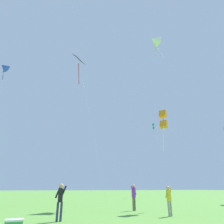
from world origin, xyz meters
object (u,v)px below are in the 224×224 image
at_px(kite_blue_delta, 4,67).
at_px(kite_orange_box, 163,120).
at_px(person_foreground_watcher, 60,198).
at_px(person_with_spool, 169,198).
at_px(person_far_back, 134,195).
at_px(kite_white_distant, 155,40).
at_px(kite_black_large, 79,66).
at_px(kite_teal_box, 154,127).

bearing_deg(kite_blue_delta, kite_orange_box, -64.00).
distance_m(kite_blue_delta, person_foreground_watcher, 47.88).
bearing_deg(person_with_spool, person_far_back, 95.79).
xyz_separation_m(kite_white_distant, person_foreground_watcher, (-13.17, -8.95, -20.40)).
height_order(kite_blue_delta, kite_black_large, kite_blue_delta).
relative_size(kite_black_large, person_foreground_watcher, 12.71).
bearing_deg(person_far_back, kite_white_distant, 38.19).
height_order(kite_orange_box, person_foreground_watcher, kite_orange_box).
bearing_deg(kite_black_large, kite_white_distant, -36.31).
xyz_separation_m(kite_teal_box, person_far_back, (-15.51, -19.17, -11.88)).
relative_size(person_with_spool, person_far_back, 0.91).
bearing_deg(kite_teal_box, kite_white_distant, -120.98).
relative_size(kite_white_distant, kite_black_large, 1.06).
bearing_deg(kite_orange_box, kite_teal_box, 57.00).
distance_m(kite_black_large, person_foreground_watcher, 24.10).
bearing_deg(kite_blue_delta, kite_white_distant, -52.51).
distance_m(kite_blue_delta, person_with_spool, 49.73).
bearing_deg(kite_teal_box, kite_blue_delta, 152.31).
xyz_separation_m(kite_teal_box, kite_blue_delta, (-30.23, 15.86, 15.72)).
height_order(kite_blue_delta, person_with_spool, kite_blue_delta).
bearing_deg(person_far_back, kite_blue_delta, 112.79).
height_order(kite_white_distant, kite_orange_box, kite_white_distant).
bearing_deg(kite_orange_box, person_far_back, 167.08).
distance_m(kite_teal_box, person_foreground_watcher, 32.84).
xyz_separation_m(kite_white_distant, person_with_spool, (-7.23, -9.40, -20.46)).
xyz_separation_m(person_foreground_watcher, person_with_spool, (5.94, -0.45, -0.06)).
bearing_deg(kite_blue_delta, person_foreground_watcher, -76.50).
xyz_separation_m(kite_blue_delta, person_far_back, (14.72, -35.04, -27.59)).
xyz_separation_m(person_with_spool, person_far_back, (-0.35, 3.43, 0.09)).
height_order(kite_orange_box, person_with_spool, kite_orange_box).
height_order(person_foreground_watcher, person_with_spool, person_foreground_watcher).
bearing_deg(kite_black_large, person_with_spool, -82.98).
distance_m(kite_black_large, person_with_spool, 24.20).
distance_m(kite_orange_box, person_foreground_watcher, 10.30).
bearing_deg(kite_orange_box, person_foreground_watcher, -163.95).
bearing_deg(kite_teal_box, person_foreground_watcher, -133.60).
relative_size(kite_blue_delta, person_foreground_watcher, 18.16).
bearing_deg(person_far_back, kite_orange_box, -12.92).
height_order(kite_black_large, kite_orange_box, kite_black_large).
bearing_deg(person_with_spool, kite_blue_delta, 111.39).
height_order(kite_white_distant, kite_teal_box, kite_white_distant).
xyz_separation_m(kite_teal_box, kite_orange_box, (-12.85, -19.78, -6.23)).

